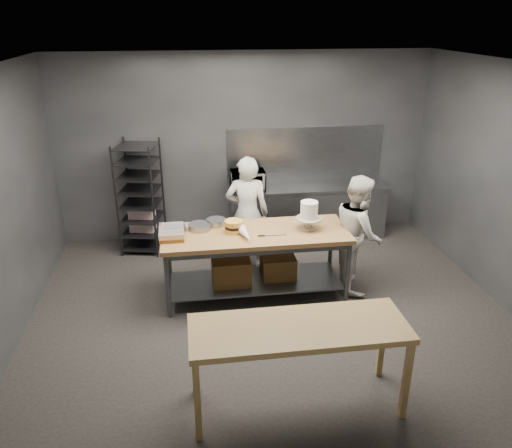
{
  "coord_description": "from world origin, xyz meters",
  "views": [
    {
      "loc": [
        -0.96,
        -5.37,
        3.51
      ],
      "look_at": [
        -0.13,
        0.38,
        1.05
      ],
      "focal_mm": 35.0,
      "sensor_mm": 36.0,
      "label": 1
    }
  ],
  "objects": [
    {
      "name": "ground",
      "position": [
        0.0,
        0.0,
        0.0
      ],
      "size": [
        6.0,
        6.0,
        0.0
      ],
      "primitive_type": "plane",
      "color": "black",
      "rests_on": "ground"
    },
    {
      "name": "back_wall",
      "position": [
        0.0,
        2.5,
        1.5
      ],
      "size": [
        6.0,
        0.04,
        3.0
      ],
      "primitive_type": "cube",
      "color": "#4C4F54",
      "rests_on": "ground"
    },
    {
      "name": "work_table",
      "position": [
        -0.15,
        0.44,
        0.57
      ],
      "size": [
        2.4,
        0.9,
        0.92
      ],
      "color": "brown",
      "rests_on": "ground"
    },
    {
      "name": "near_counter",
      "position": [
        -0.03,
        -1.67,
        0.81
      ],
      "size": [
        2.0,
        0.7,
        0.9
      ],
      "color": "olive",
      "rests_on": "ground"
    },
    {
      "name": "back_counter",
      "position": [
        1.0,
        2.18,
        0.45
      ],
      "size": [
        2.6,
        0.6,
        0.9
      ],
      "color": "slate",
      "rests_on": "ground"
    },
    {
      "name": "splashback_panel",
      "position": [
        1.0,
        2.48,
        1.35
      ],
      "size": [
        2.6,
        0.02,
        0.9
      ],
      "primitive_type": "cube",
      "color": "slate",
      "rests_on": "back_counter"
    },
    {
      "name": "speed_rack",
      "position": [
        -1.69,
        2.1,
        0.86
      ],
      "size": [
        0.72,
        0.76,
        1.75
      ],
      "color": "black",
      "rests_on": "ground"
    },
    {
      "name": "chef_behind",
      "position": [
        -0.13,
        1.25,
        0.85
      ],
      "size": [
        0.68,
        0.51,
        1.69
      ],
      "primitive_type": "imported",
      "rotation": [
        0.0,
        0.0,
        2.97
      ],
      "color": "silver",
      "rests_on": "ground"
    },
    {
      "name": "chef_right",
      "position": [
        1.26,
        0.46,
        0.8
      ],
      "size": [
        0.71,
        0.85,
        1.6
      ],
      "primitive_type": "imported",
      "rotation": [
        0.0,
        0.0,
        1.43
      ],
      "color": "silver",
      "rests_on": "ground"
    },
    {
      "name": "microwave",
      "position": [
        0.0,
        2.18,
        1.05
      ],
      "size": [
        0.54,
        0.37,
        0.3
      ],
      "primitive_type": "imported",
      "color": "black",
      "rests_on": "back_counter"
    },
    {
      "name": "frosted_cake_stand",
      "position": [
        0.57,
        0.42,
        1.15
      ],
      "size": [
        0.34,
        0.34,
        0.38
      ],
      "color": "#A99F87",
      "rests_on": "work_table"
    },
    {
      "name": "layer_cake",
      "position": [
        -0.4,
        0.45,
        1.0
      ],
      "size": [
        0.23,
        0.23,
        0.16
      ],
      "color": "gold",
      "rests_on": "work_table"
    },
    {
      "name": "cake_pans",
      "position": [
        -0.88,
        0.64,
        0.96
      ],
      "size": [
        0.82,
        0.42,
        0.07
      ],
      "color": "gray",
      "rests_on": "work_table"
    },
    {
      "name": "piping_bag",
      "position": [
        -0.28,
        0.23,
        0.98
      ],
      "size": [
        0.18,
        0.4,
        0.12
      ],
      "primitive_type": "cone",
      "rotation": [
        1.57,
        0.0,
        0.17
      ],
      "color": "white",
      "rests_on": "work_table"
    },
    {
      "name": "offset_spatula",
      "position": [
        0.01,
        0.28,
        0.93
      ],
      "size": [
        0.36,
        0.02,
        0.02
      ],
      "color": "slate",
      "rests_on": "work_table"
    },
    {
      "name": "pastry_clamshells",
      "position": [
        -1.19,
        0.43,
        0.98
      ],
      "size": [
        0.31,
        0.44,
        0.11
      ],
      "color": "#97631E",
      "rests_on": "work_table"
    }
  ]
}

